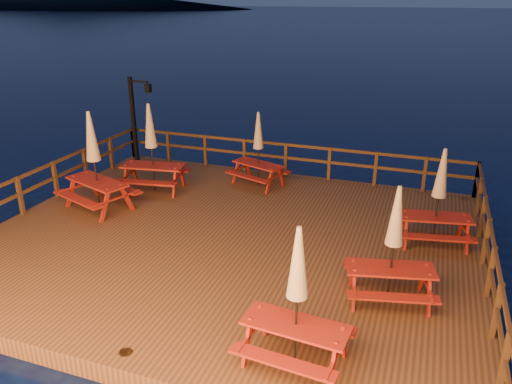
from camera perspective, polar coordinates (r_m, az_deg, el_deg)
ground at (r=12.71m, az=-2.96°, el=-6.69°), size 500.00×500.00×0.00m
deck at (r=12.61m, az=-2.98°, el=-5.89°), size 12.00×10.00×0.40m
deck_piles at (r=12.85m, az=-2.94°, el=-7.87°), size 11.44×9.44×1.40m
railing at (r=13.73m, az=-0.21°, el=0.92°), size 11.80×9.75×1.10m
lamp_post at (r=18.18m, az=-13.49°, el=8.92°), size 0.85×0.18×3.00m
picnic_table_0 at (r=7.94m, az=4.70°, el=-11.68°), size 1.83×1.55×2.46m
picnic_table_1 at (r=14.28m, az=-18.03°, el=3.53°), size 2.36×2.15×2.78m
picnic_table_2 at (r=15.48m, az=0.27°, el=5.09°), size 1.98×1.81×2.33m
picnic_table_3 at (r=12.43m, az=20.17°, el=-0.40°), size 1.91×1.67×2.39m
picnic_table_4 at (r=15.29m, az=-11.87°, el=5.13°), size 2.10×1.82×2.68m
picnic_table_5 at (r=9.82m, az=15.44°, el=-5.67°), size 1.96×1.74×2.41m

